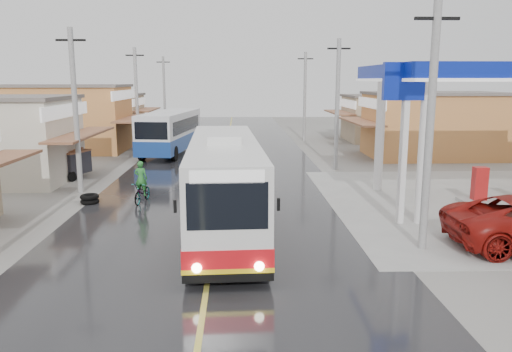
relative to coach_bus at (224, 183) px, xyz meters
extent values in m
plane|color=slate|center=(-0.36, -2.55, -1.76)|extent=(120.00, 120.00, 0.00)
cube|color=black|center=(-0.36, 12.45, -1.75)|extent=(12.00, 90.00, 0.02)
cube|color=#D8CC4C|center=(-0.36, 12.45, -1.74)|extent=(0.15, 90.00, 0.01)
cube|color=gray|center=(12.64, 3.45, -1.75)|extent=(16.00, 16.00, 0.03)
cylinder|color=white|center=(7.64, 6.45, 0.99)|extent=(0.44, 0.44, 5.50)
cylinder|color=white|center=(7.64, 0.45, 0.99)|extent=(0.44, 0.44, 5.50)
cube|color=gray|center=(12.64, 3.45, -1.66)|extent=(4.00, 1.20, 0.20)
cube|color=#B21919|center=(11.44, 3.45, -0.81)|extent=(0.60, 0.45, 1.50)
cube|color=white|center=(6.84, 0.45, 1.24)|extent=(0.25, 0.25, 6.00)
cube|color=#0B1F9C|center=(6.84, 0.45, 3.74)|extent=(1.80, 0.30, 1.40)
cube|color=silver|center=(0.00, -0.07, 0.20)|extent=(2.87, 11.63, 2.84)
cube|color=black|center=(0.00, -0.07, -1.31)|extent=(2.89, 11.65, 0.29)
cube|color=red|center=(0.00, -0.07, -0.83)|extent=(2.91, 11.67, 0.53)
cube|color=yellow|center=(0.00, -0.07, -1.15)|extent=(2.92, 11.68, 0.13)
cube|color=black|center=(-0.02, 0.41, 0.52)|extent=(2.81, 9.23, 0.96)
cube|color=black|center=(0.23, -5.79, 0.61)|extent=(2.11, 0.20, 1.25)
cube|color=black|center=(-0.23, 5.65, 0.61)|extent=(2.11, 0.20, 1.06)
cube|color=white|center=(0.23, -5.79, 1.38)|extent=(1.91, 0.20, 0.34)
cube|color=silver|center=(0.00, -0.07, 1.77)|extent=(1.27, 2.93, 0.29)
cylinder|color=black|center=(-0.89, -4.15, -1.22)|extent=(0.38, 1.07, 1.06)
cylinder|color=black|center=(1.22, -4.06, -1.22)|extent=(0.38, 1.07, 1.06)
cylinder|color=black|center=(-1.20, 3.54, -1.22)|extent=(0.38, 1.07, 1.06)
cylinder|color=black|center=(0.91, 3.63, -1.22)|extent=(0.38, 1.07, 1.06)
sphere|color=#FFF2CC|center=(-0.58, -5.89, -1.02)|extent=(0.28, 0.28, 0.27)
sphere|color=#FFF2CC|center=(1.05, -5.82, -1.02)|extent=(0.28, 0.28, 0.27)
cube|color=black|center=(-1.13, -5.59, 0.56)|extent=(0.08, 0.08, 0.34)
cube|color=black|center=(1.57, -5.48, 0.56)|extent=(0.08, 0.08, 0.34)
cube|color=silver|center=(-4.56, 19.57, 0.11)|extent=(3.82, 9.78, 2.64)
cube|color=#1A3F92|center=(-4.56, 19.57, -0.79)|extent=(3.86, 9.82, 1.06)
cube|color=black|center=(-4.56, 19.57, 0.48)|extent=(3.64, 8.21, 0.95)
cube|color=black|center=(-5.21, 14.90, 0.48)|extent=(2.23, 0.43, 1.16)
cylinder|color=black|center=(-6.16, 16.37, -1.22)|extent=(0.46, 1.09, 1.06)
cylinder|color=black|center=(-3.89, 16.06, -1.22)|extent=(0.46, 1.09, 1.06)
cylinder|color=black|center=(-5.24, 23.08, -1.22)|extent=(0.46, 1.09, 1.06)
cylinder|color=black|center=(-2.96, 22.76, -1.22)|extent=(0.46, 1.09, 1.06)
imported|color=black|center=(-3.88, 4.29, -1.28)|extent=(0.93, 1.91, 0.96)
imported|color=#287A30|center=(-3.88, 4.07, -0.59)|extent=(0.64, 0.48, 1.60)
cube|color=#26262D|center=(-9.27, 10.45, -0.85)|extent=(1.30, 1.96, 1.26)
cube|color=brown|center=(-9.27, 10.45, -0.17)|extent=(1.35, 2.01, 0.10)
cylinder|color=black|center=(-9.93, 9.76, -1.47)|extent=(0.19, 0.58, 0.58)
cylinder|color=black|center=(-9.96, 11.11, -1.47)|extent=(0.19, 0.58, 0.58)
cylinder|color=black|center=(-8.67, 9.59, -1.47)|extent=(0.13, 0.58, 0.58)
cube|color=#26262D|center=(-8.92, 10.20, -0.87)|extent=(1.78, 2.18, 1.22)
cube|color=brown|center=(-8.92, 10.20, -0.21)|extent=(1.84, 2.24, 0.09)
cylinder|color=black|center=(-9.76, 9.80, -1.48)|extent=(0.35, 0.59, 0.56)
cylinder|color=black|center=(-9.32, 11.04, -1.48)|extent=(0.35, 0.59, 0.56)
cylinder|color=black|center=(-8.67, 9.21, -1.48)|extent=(0.29, 0.57, 0.56)
torus|color=black|center=(-6.26, 4.15, -1.66)|extent=(0.84, 0.84, 0.22)
torus|color=black|center=(-6.26, 4.15, -1.44)|extent=(0.84, 0.84, 0.22)
camera|label=1|loc=(0.51, -18.21, 3.80)|focal=35.00mm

